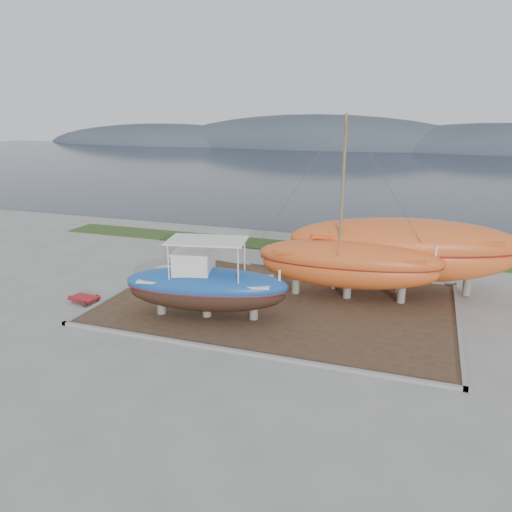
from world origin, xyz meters
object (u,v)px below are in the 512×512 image
(white_dinghy, at_px, (180,277))
(orange_sailboat, at_px, (351,210))
(orange_bare_hull, at_px, (402,257))
(blue_caique, at_px, (206,279))
(red_trailer, at_px, (84,300))

(white_dinghy, relative_size, orange_sailboat, 0.37)
(white_dinghy, height_order, orange_bare_hull, orange_bare_hull)
(blue_caique, distance_m, orange_bare_hull, 11.27)
(white_dinghy, distance_m, red_trailer, 5.48)
(orange_bare_hull, bearing_deg, orange_sailboat, -153.99)
(orange_bare_hull, distance_m, red_trailer, 17.77)
(white_dinghy, relative_size, orange_bare_hull, 0.29)
(orange_sailboat, height_order, orange_bare_hull, orange_sailboat)
(red_trailer, bearing_deg, orange_sailboat, 27.54)
(red_trailer, bearing_deg, blue_caique, 9.08)
(white_dinghy, xyz_separation_m, red_trailer, (-3.78, -3.95, -0.46))
(blue_caique, height_order, red_trailer, blue_caique)
(white_dinghy, bearing_deg, orange_sailboat, 19.98)
(orange_bare_hull, bearing_deg, blue_caique, -152.44)
(orange_sailboat, distance_m, orange_bare_hull, 4.37)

